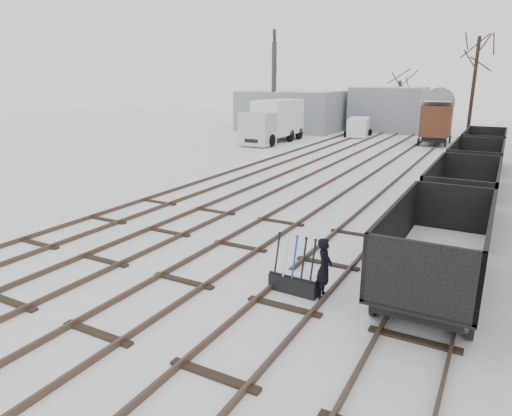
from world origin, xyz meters
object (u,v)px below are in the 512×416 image
at_px(lorry, 273,121).
at_px(crane, 275,107).
at_px(worker, 324,268).
at_px(box_van_wagon, 437,119).
at_px(panel_van, 359,127).
at_px(ground_frame, 294,282).
at_px(freight_wagon_a, 436,262).

height_order(lorry, crane, crane).
bearing_deg(crane, worker, -86.35).
bearing_deg(crane, box_van_wagon, -28.24).
relative_size(worker, box_van_wagon, 0.32).
bearing_deg(panel_van, ground_frame, -86.90).
bearing_deg(crane, lorry, -89.37).
xyz_separation_m(freight_wagon_a, crane, (-19.44, 30.00, 1.69)).
relative_size(panel_van, crane, 0.43).
bearing_deg(crane, ground_frame, -87.49).
bearing_deg(lorry, box_van_wagon, 23.70).
distance_m(lorry, crane, 7.01).
bearing_deg(crane, freight_wagon_a, -81.84).
relative_size(lorry, panel_van, 1.85).
height_order(box_van_wagon, crane, crane).
bearing_deg(worker, panel_van, 6.81).
distance_m(box_van_wagon, panel_van, 7.52).
bearing_deg(lorry, ground_frame, -62.04).
distance_m(worker, crane, 35.85).
xyz_separation_m(ground_frame, worker, (0.75, 0.10, 0.49)).
xyz_separation_m(ground_frame, panel_van, (-8.07, 32.77, 0.62)).
bearing_deg(ground_frame, crane, 119.97).
xyz_separation_m(worker, freight_wagon_a, (2.39, 1.49, 0.10)).
bearing_deg(crane, panel_van, -16.56).
height_order(freight_wagon_a, box_van_wagon, box_van_wagon).
height_order(freight_wagon_a, crane, crane).
relative_size(box_van_wagon, lorry, 0.62).
relative_size(worker, lorry, 0.20).
xyz_separation_m(worker, crane, (-17.05, 31.48, 1.79)).
relative_size(ground_frame, worker, 0.96).
height_order(worker, lorry, lorry).
distance_m(box_van_wagon, crane, 15.38).
relative_size(box_van_wagon, crane, 0.50).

